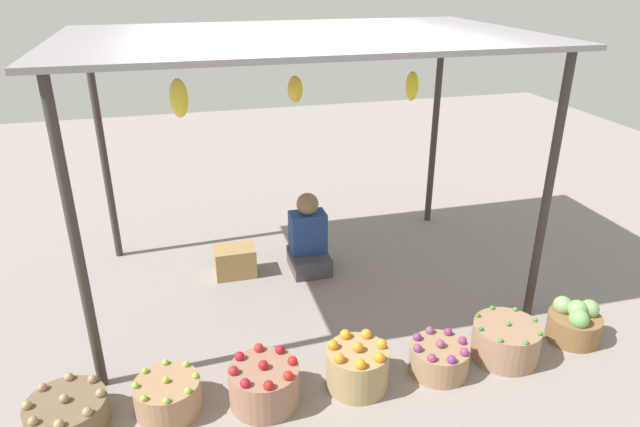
{
  "coord_description": "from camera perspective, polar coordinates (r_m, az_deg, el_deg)",
  "views": [
    {
      "loc": [
        -1.03,
        -4.5,
        2.74
      ],
      "look_at": [
        0.0,
        -0.58,
        0.95
      ],
      "focal_mm": 31.81,
      "sensor_mm": 36.0,
      "label": 1
    }
  ],
  "objects": [
    {
      "name": "basket_oranges",
      "position": [
        4.11,
        3.75,
        -15.14
      ],
      "size": [
        0.44,
        0.44,
        0.36
      ],
      "color": "tan",
      "rests_on": "ground"
    },
    {
      "name": "basket_red_apples",
      "position": [
        4.0,
        -5.63,
        -16.71
      ],
      "size": [
        0.48,
        0.48,
        0.34
      ],
      "color": "#976D55",
      "rests_on": "ground"
    },
    {
      "name": "market_stall_structure",
      "position": [
        4.66,
        -2.0,
        15.71
      ],
      "size": [
        3.73,
        2.31,
        2.24
      ],
      "color": "#38332D",
      "rests_on": "ground"
    },
    {
      "name": "basket_green_chilies",
      "position": [
        4.59,
        18.17,
        -12.07
      ],
      "size": [
        0.5,
        0.5,
        0.31
      ],
      "color": "#9B765A",
      "rests_on": "ground"
    },
    {
      "name": "wooden_crate_near_vendor",
      "position": [
        5.48,
        -8.54,
        -4.79
      ],
      "size": [
        0.38,
        0.27,
        0.28
      ],
      "primitive_type": "cube",
      "color": "#A17C49",
      "rests_on": "ground"
    },
    {
      "name": "basket_limes",
      "position": [
        4.07,
        -15.05,
        -17.28
      ],
      "size": [
        0.44,
        0.44,
        0.27
      ],
      "color": "#A07955",
      "rests_on": "ground"
    },
    {
      "name": "basket_cabbages",
      "position": [
        4.97,
        24.21,
        -9.97
      ],
      "size": [
        0.41,
        0.41,
        0.35
      ],
      "color": "brown",
      "rests_on": "ground"
    },
    {
      "name": "basket_purple_onions",
      "position": [
        4.34,
        11.87,
        -14.03
      ],
      "size": [
        0.43,
        0.43,
        0.27
      ],
      "color": "#9D7A57",
      "rests_on": "ground"
    },
    {
      "name": "basket_potatoes",
      "position": [
        4.16,
        -24.07,
        -17.9
      ],
      "size": [
        0.51,
        0.51,
        0.26
      ],
      "color": "brown",
      "rests_on": "ground"
    },
    {
      "name": "vendor_person",
      "position": [
        5.46,
        -1.18,
        -2.75
      ],
      "size": [
        0.36,
        0.44,
        0.78
      ],
      "color": "#444046",
      "rests_on": "ground"
    },
    {
      "name": "ground_plane",
      "position": [
        5.37,
        -1.58,
        -6.88
      ],
      "size": [
        14.0,
        14.0,
        0.0
      ],
      "primitive_type": "plane",
      "color": "gray"
    }
  ]
}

